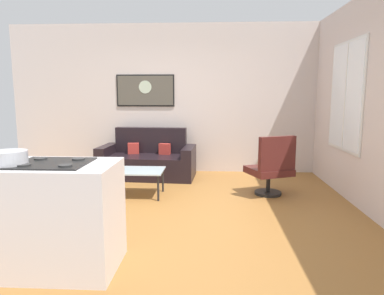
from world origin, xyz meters
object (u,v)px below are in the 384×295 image
at_px(coffee_table, 133,172).
at_px(couch, 148,161).
at_px(mixing_bowl, 9,159).
at_px(wall_painting, 145,90).
at_px(armchair, 272,167).

bearing_deg(coffee_table, couch, 90.04).
relative_size(mixing_bowl, wall_painting, 0.26).
xyz_separation_m(coffee_table, mixing_bowl, (-0.50, -2.30, 0.63)).
bearing_deg(couch, wall_painting, 103.00).
xyz_separation_m(coffee_table, wall_painting, (-0.11, 1.70, 1.20)).
bearing_deg(coffee_table, wall_painting, 93.87).
distance_m(mixing_bowl, wall_painting, 4.05).
height_order(couch, mixing_bowl, mixing_bowl).
relative_size(couch, wall_painting, 1.57).
xyz_separation_m(couch, mixing_bowl, (-0.50, -3.50, 0.70)).
bearing_deg(mixing_bowl, coffee_table, 77.74).
relative_size(couch, coffee_table, 1.95).
xyz_separation_m(armchair, mixing_bowl, (-2.54, -2.41, 0.55)).
bearing_deg(armchair, coffee_table, -176.90).
distance_m(couch, mixing_bowl, 3.60).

